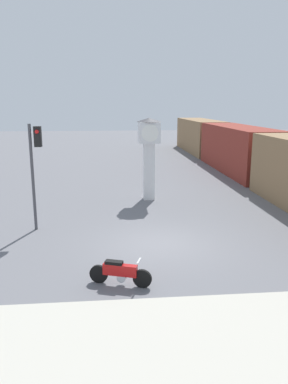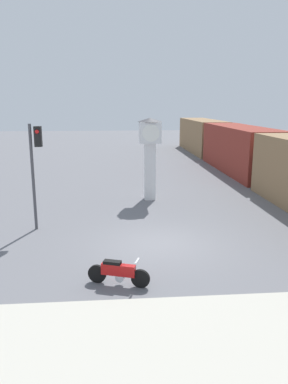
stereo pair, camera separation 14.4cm
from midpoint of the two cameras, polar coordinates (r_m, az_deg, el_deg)
The scene contains 6 objects.
ground_plane at distance 14.00m, azimuth 1.86°, elevation -7.91°, with size 120.00×120.00×0.00m, color slate.
sidewalk_strip at distance 7.89m, azimuth 9.12°, elevation -26.39°, with size 36.00×6.00×0.10m.
motorcycle at distance 10.91m, azimuth -4.07°, elevation -12.12°, with size 1.77×0.71×0.81m.
clock_tower at distance 19.85m, azimuth 0.55°, elevation 7.06°, with size 1.31×1.31×4.35m.
freight_train at distance 29.52m, azimuth 13.96°, elevation 6.38°, with size 2.80×35.80×3.40m.
traffic_light at distance 15.50m, azimuth -16.52°, elevation 4.96°, with size 0.50×0.35×4.31m.
Camera 1 is at (-1.75, -12.94, 5.07)m, focal length 35.00 mm.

